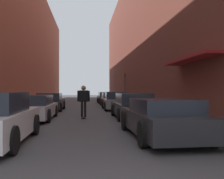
# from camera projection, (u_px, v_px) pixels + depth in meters

# --- Properties ---
(ground) EXTENTS (113.77, 113.77, 0.00)m
(ground) POSITION_uv_depth(u_px,v_px,m) (84.00, 107.00, 22.49)
(ground) COLOR #424244
(curb_strip_left) EXTENTS (1.80, 51.71, 0.12)m
(curb_strip_left) POSITION_uv_depth(u_px,v_px,m) (43.00, 103.00, 27.15)
(curb_strip_left) COLOR #A3A099
(curb_strip_left) RESTS_ON ground
(curb_strip_right) EXTENTS (1.80, 51.71, 0.12)m
(curb_strip_right) POSITION_uv_depth(u_px,v_px,m) (124.00, 103.00, 28.12)
(curb_strip_right) COLOR #A3A099
(curb_strip_right) RESTS_ON ground
(building_row_left) EXTENTS (4.90, 51.71, 14.31)m
(building_row_left) POSITION_uv_depth(u_px,v_px,m) (16.00, 38.00, 26.86)
(building_row_left) COLOR brown
(building_row_left) RESTS_ON ground
(building_row_right) EXTENTS (4.90, 51.71, 15.70)m
(building_row_right) POSITION_uv_depth(u_px,v_px,m) (149.00, 35.00, 28.46)
(building_row_right) COLOR brown
(building_row_right) RESTS_ON ground
(parked_car_left_1) EXTENTS (1.91, 4.48, 1.23)m
(parked_car_left_1) POSITION_uv_depth(u_px,v_px,m) (35.00, 108.00, 12.49)
(parked_car_left_1) COLOR #B7B7BC
(parked_car_left_1) RESTS_ON ground
(parked_car_left_2) EXTENTS (1.93, 4.40, 1.27)m
(parked_car_left_2) POSITION_uv_depth(u_px,v_px,m) (50.00, 102.00, 18.43)
(parked_car_left_2) COLOR #232326
(parked_car_left_2) RESTS_ON ground
(parked_car_right_0) EXTENTS (2.03, 4.68, 1.21)m
(parked_car_right_0) POSITION_uv_depth(u_px,v_px,m) (161.00, 118.00, 7.84)
(parked_car_right_0) COLOR #232326
(parked_car_right_0) RESTS_ON ground
(parked_car_right_1) EXTENTS (1.93, 4.54, 1.33)m
(parked_car_right_1) POSITION_uv_depth(u_px,v_px,m) (133.00, 106.00, 13.14)
(parked_car_right_1) COLOR black
(parked_car_right_1) RESTS_ON ground
(parked_car_right_2) EXTENTS (1.98, 4.19, 1.37)m
(parked_car_right_2) POSITION_uv_depth(u_px,v_px,m) (116.00, 101.00, 18.95)
(parked_car_right_2) COLOR gray
(parked_car_right_2) RESTS_ON ground
(parked_car_right_3) EXTENTS (1.96, 3.92, 1.26)m
(parked_car_right_3) POSITION_uv_depth(u_px,v_px,m) (111.00, 99.00, 23.80)
(parked_car_right_3) COLOR maroon
(parked_car_right_3) RESTS_ON ground
(parked_car_right_4) EXTENTS (2.01, 4.65, 1.28)m
(parked_car_right_4) POSITION_uv_depth(u_px,v_px,m) (106.00, 98.00, 29.12)
(parked_car_right_4) COLOR black
(parked_car_right_4) RESTS_ON ground
(skateboarder) EXTENTS (0.66, 0.78, 1.73)m
(skateboarder) POSITION_uv_depth(u_px,v_px,m) (84.00, 98.00, 13.24)
(skateboarder) COLOR black
(skateboarder) RESTS_ON ground
(traffic_light) EXTENTS (0.16, 0.22, 3.49)m
(traffic_light) POSITION_uv_depth(u_px,v_px,m) (125.00, 84.00, 30.68)
(traffic_light) COLOR #2D2D2D
(traffic_light) RESTS_ON curb_strip_right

